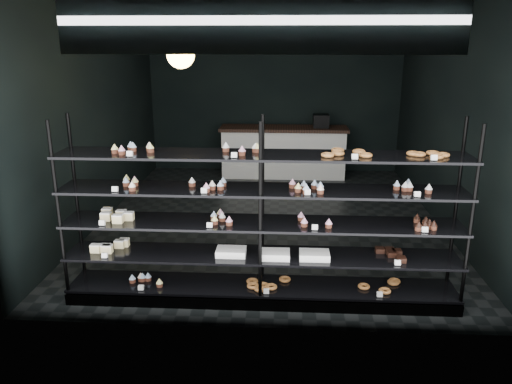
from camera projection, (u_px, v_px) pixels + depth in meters
The scene contains 5 objects.
room at pixel (270, 114), 7.12m from camera, with size 5.01×6.01×3.20m.
display_shelf at pixel (259, 244), 5.07m from camera, with size 4.00×0.50×1.91m.
signage at pixel (260, 22), 3.99m from camera, with size 3.30×0.05×0.50m.
pendant_lamp at pixel (181, 54), 5.73m from camera, with size 0.32×0.32×0.89m.
service_counter at pixel (284, 151), 9.81m from camera, with size 2.47×0.65×1.23m.
Camera 1 is at (0.21, -7.13, 2.62)m, focal length 35.00 mm.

